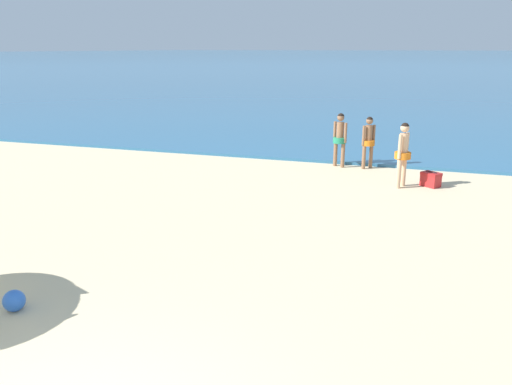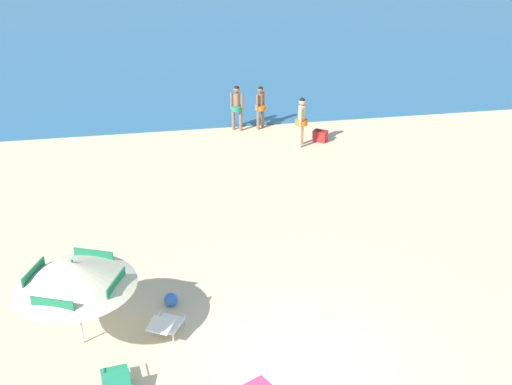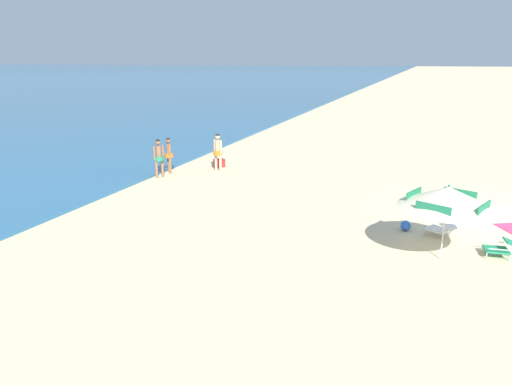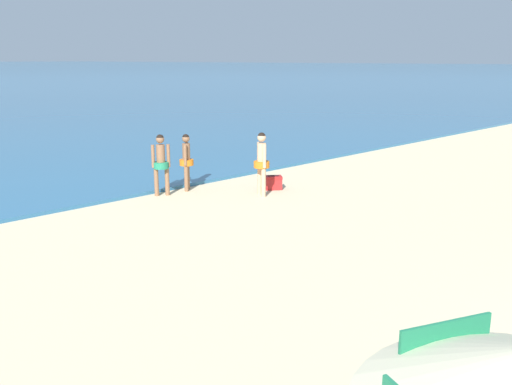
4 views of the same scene
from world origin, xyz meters
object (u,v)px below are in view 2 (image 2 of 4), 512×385
object	(u,v)px
cooler_box	(320,136)
beach_ball	(171,300)
person_wading_in	(260,104)
lounge_chair_under_umbrella	(166,324)
person_standing_near_shore	(302,118)
lounge_chair_beside_umbrella	(116,378)
person_standing_beside	(237,105)
beach_umbrella_striped_main	(74,274)

from	to	relation	value
cooler_box	beach_ball	world-z (taller)	cooler_box
person_wading_in	beach_ball	distance (m)	11.56
lounge_chair_under_umbrella	person_wading_in	distance (m)	12.58
person_standing_near_shore	beach_ball	world-z (taller)	person_standing_near_shore
cooler_box	lounge_chair_beside_umbrella	bearing A→B (deg)	-121.64
cooler_box	beach_ball	distance (m)	10.90
lounge_chair_beside_umbrella	person_standing_near_shore	bearing A→B (deg)	60.64
person_standing_near_shore	person_standing_beside	xyz separation A→B (m)	(-2.01, 1.97, -0.03)
lounge_chair_under_umbrella	cooler_box	world-z (taller)	lounge_chair_under_umbrella
beach_umbrella_striped_main	lounge_chair_under_umbrella	world-z (taller)	beach_umbrella_striped_main
lounge_chair_under_umbrella	person_standing_near_shore	xyz separation A→B (m)	(5.34, 9.83, 0.76)
lounge_chair_under_umbrella	person_standing_near_shore	size ratio (longest dim) A/B	0.56
beach_umbrella_striped_main	lounge_chair_beside_umbrella	xyz separation A→B (m)	(0.71, -1.53, -1.44)
lounge_chair_beside_umbrella	person_standing_near_shore	size ratio (longest dim) A/B	0.52
beach_umbrella_striped_main	person_standing_beside	bearing A→B (deg)	66.69
beach_umbrella_striped_main	person_standing_beside	world-z (taller)	beach_umbrella_striped_main
person_wading_in	cooler_box	size ratio (longest dim) A/B	2.74
lounge_chair_beside_umbrella	person_standing_beside	xyz separation A→B (m)	(4.35, 13.28, 0.73)
person_standing_near_shore	cooler_box	world-z (taller)	person_standing_near_shore
lounge_chair_under_umbrella	person_standing_near_shore	world-z (taller)	person_standing_near_shore
beach_umbrella_striped_main	person_wading_in	distance (m)	13.23
lounge_chair_beside_umbrella	lounge_chair_under_umbrella	bearing A→B (deg)	55.53
person_wading_in	beach_umbrella_striped_main	bearing A→B (deg)	-116.87
lounge_chair_beside_umbrella	person_standing_beside	bearing A→B (deg)	71.87
lounge_chair_under_umbrella	person_wading_in	world-z (taller)	person_wading_in
person_wading_in	beach_ball	bearing A→B (deg)	-110.65
lounge_chair_beside_umbrella	beach_ball	xyz separation A→B (m)	(1.19, 2.51, -0.12)
person_wading_in	lounge_chair_beside_umbrella	bearing A→B (deg)	-111.54
person_standing_near_shore	beach_ball	distance (m)	10.25
beach_ball	lounge_chair_under_umbrella	bearing A→B (deg)	-99.15
beach_umbrella_striped_main	lounge_chair_under_umbrella	xyz separation A→B (m)	(1.73, -0.05, -1.44)
beach_umbrella_striped_main	cooler_box	distance (m)	12.90
beach_umbrella_striped_main	beach_ball	bearing A→B (deg)	27.40
person_standing_beside	lounge_chair_beside_umbrella	bearing A→B (deg)	-108.13
beach_umbrella_striped_main	cooler_box	world-z (taller)	beach_umbrella_striped_main
beach_umbrella_striped_main	person_standing_beside	distance (m)	12.82
beach_umbrella_striped_main	lounge_chair_beside_umbrella	world-z (taller)	beach_umbrella_striped_main
person_standing_near_shore	person_standing_beside	bearing A→B (deg)	135.64
lounge_chair_under_umbrella	beach_ball	world-z (taller)	lounge_chair_under_umbrella
lounge_chair_beside_umbrella	beach_umbrella_striped_main	bearing A→B (deg)	115.01
person_standing_near_shore	cooler_box	size ratio (longest dim) A/B	2.97
cooler_box	lounge_chair_under_umbrella	bearing A→B (deg)	-121.22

